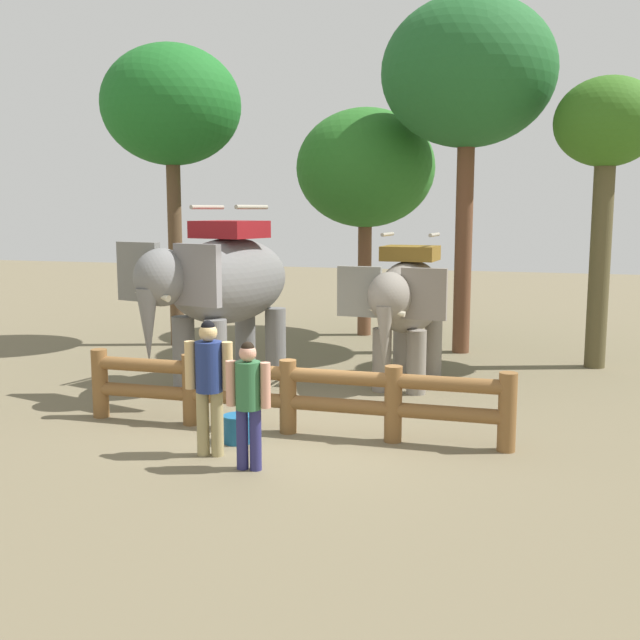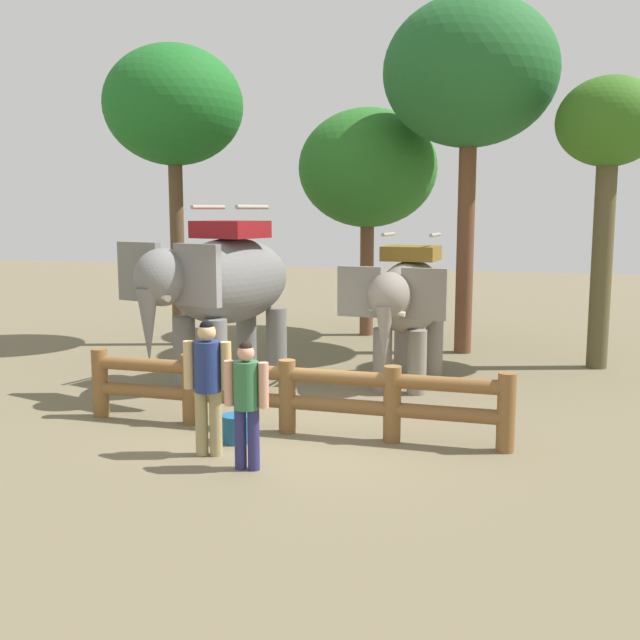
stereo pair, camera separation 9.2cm
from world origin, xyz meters
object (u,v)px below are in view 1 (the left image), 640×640
object	(u,v)px
tourist_man_in_blue	(248,396)
tree_far_right	(607,134)
feed_bucket	(237,429)
tourist_woman_in_black	(209,378)
log_fence	(288,391)
tree_far_left	(468,75)
tree_deep_back	(365,169)
tree_back_center	(171,108)
elephant_center	(407,301)
elephant_near_left	(222,285)

from	to	relation	value
tourist_man_in_blue	tree_far_right	size ratio (longest dim) A/B	0.28
feed_bucket	tourist_man_in_blue	bearing A→B (deg)	-59.35
tourist_woman_in_black	tree_far_right	distance (m)	9.53
log_fence	tourist_woman_in_black	bearing A→B (deg)	-116.92
tree_far_left	tree_deep_back	distance (m)	3.60
tourist_man_in_blue	feed_bucket	xyz separation A→B (m)	(-0.56, 0.95, -0.73)
tree_far_left	feed_bucket	distance (m)	9.70
tourist_woman_in_black	tourist_man_in_blue	bearing A→B (deg)	-26.90
tree_deep_back	tree_back_center	bearing A→B (deg)	-145.64
elephant_center	tree_far_right	bearing A→B (deg)	38.75
tree_far_left	feed_bucket	world-z (taller)	tree_far_left
tree_deep_back	tourist_woman_in_black	bearing A→B (deg)	-88.00
feed_bucket	elephant_near_left	bearing A→B (deg)	117.49
log_fence	tree_back_center	world-z (taller)	tree_back_center
tree_far_right	tree_far_left	bearing A→B (deg)	163.41
tourist_woman_in_black	tree_deep_back	distance (m)	10.26
elephant_center	tourist_woman_in_black	size ratio (longest dim) A/B	1.81
tourist_woman_in_black	tree_far_right	xyz separation A→B (m)	(5.04, 7.27, 3.56)
log_fence	tree_back_center	xyz separation A→B (m)	(-4.83, 5.89, 4.82)
log_fence	tree_far_left	bearing A→B (deg)	76.48
tourist_woman_in_black	feed_bucket	world-z (taller)	tourist_woman_in_black
tourist_man_in_blue	tree_far_left	world-z (taller)	tree_far_left
tree_far_left	tree_far_right	bearing A→B (deg)	-16.59
elephant_center	tree_far_right	xyz separation A→B (m)	(3.35, 2.69, 3.04)
tree_far_left	tree_back_center	bearing A→B (deg)	-171.49
tree_back_center	tree_deep_back	distance (m)	4.86
elephant_near_left	elephant_center	xyz separation A→B (m)	(3.14, 0.96, -0.27)
elephant_near_left	feed_bucket	size ratio (longest dim) A/B	9.67
log_fence	tourist_woman_in_black	xyz separation A→B (m)	(-0.62, -1.23, 0.42)
tree_back_center	tree_deep_back	xyz separation A→B (m)	(3.87, 2.64, -1.28)
elephant_center	tourist_man_in_blue	world-z (taller)	elephant_center
elephant_near_left	tree_far_left	xyz separation A→B (m)	(3.73, 4.47, 4.15)
log_fence	feed_bucket	xyz separation A→B (m)	(-0.51, -0.63, -0.41)
tree_far_left	elephant_near_left	bearing A→B (deg)	-129.81
feed_bucket	tree_far_left	bearing A→B (deg)	73.92
tree_deep_back	feed_bucket	size ratio (longest dim) A/B	14.09
elephant_near_left	tree_back_center	xyz separation A→B (m)	(-2.75, 3.50, 3.61)
elephant_near_left	tree_deep_back	xyz separation A→B (m)	(1.11, 6.15, 2.32)
tourist_woman_in_black	elephant_near_left	bearing A→B (deg)	111.87
elephant_near_left	tree_back_center	distance (m)	5.73
log_fence	tree_far_right	world-z (taller)	tree_far_right
elephant_center	log_fence	bearing A→B (deg)	-107.60
tourist_man_in_blue	feed_bucket	bearing A→B (deg)	120.65
tree_deep_back	feed_bucket	world-z (taller)	tree_deep_back
tourist_woman_in_black	tree_far_left	world-z (taller)	tree_far_left
tourist_woman_in_black	feed_bucket	xyz separation A→B (m)	(0.12, 0.60, -0.83)
log_fence	feed_bucket	distance (m)	0.91
feed_bucket	tourist_woman_in_black	bearing A→B (deg)	-100.87
tourist_man_in_blue	tree_far_right	bearing A→B (deg)	60.21
log_fence	tourist_man_in_blue	distance (m)	1.61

